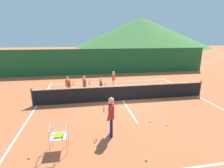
% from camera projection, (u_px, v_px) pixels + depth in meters
% --- Properties ---
extents(ground_plane, '(120.00, 120.00, 0.00)m').
position_uv_depth(ground_plane, '(123.00, 100.00, 10.90)').
color(ground_plane, '#BC6038').
extents(line_baseline_far, '(10.30, 0.08, 0.01)m').
position_uv_depth(line_baseline_far, '(111.00, 82.00, 15.41)').
color(line_baseline_far, white).
rests_on(line_baseline_far, ground).
extents(line_sideline_west, '(0.08, 10.77, 0.01)m').
position_uv_depth(line_sideline_west, '(37.00, 106.00, 10.06)').
color(line_sideline_west, white).
rests_on(line_sideline_west, ground).
extents(line_sideline_east, '(0.08, 10.77, 0.01)m').
position_uv_depth(line_sideline_east, '(196.00, 96.00, 11.74)').
color(line_sideline_east, white).
rests_on(line_sideline_east, ground).
extents(line_service_center, '(0.08, 6.13, 0.01)m').
position_uv_depth(line_service_center, '(123.00, 100.00, 10.90)').
color(line_service_center, white).
rests_on(line_service_center, ground).
extents(tennis_net, '(10.77, 0.08, 1.05)m').
position_uv_depth(tennis_net, '(123.00, 93.00, 10.77)').
color(tennis_net, '#333338').
rests_on(tennis_net, ground).
extents(instructor, '(0.43, 0.79, 1.63)m').
position_uv_depth(instructor, '(111.00, 113.00, 6.82)').
color(instructor, '#191E4C').
rests_on(instructor, ground).
extents(student_0, '(0.62, 0.53, 1.31)m').
position_uv_depth(student_0, '(68.00, 84.00, 11.61)').
color(student_0, silver).
rests_on(student_0, ground).
extents(student_1, '(0.48, 0.60, 1.33)m').
position_uv_depth(student_1, '(85.00, 83.00, 11.80)').
color(student_1, navy).
rests_on(student_1, ground).
extents(student_2, '(0.40, 0.62, 1.22)m').
position_uv_depth(student_2, '(101.00, 84.00, 11.79)').
color(student_2, silver).
rests_on(student_2, ground).
extents(student_3, '(0.37, 0.56, 1.37)m').
position_uv_depth(student_3, '(113.00, 78.00, 13.14)').
color(student_3, silver).
rests_on(student_3, ground).
extents(ball_cart, '(0.58, 0.58, 0.90)m').
position_uv_depth(ball_cart, '(59.00, 135.00, 6.00)').
color(ball_cart, '#B7B7BC').
rests_on(ball_cart, ground).
extents(tennis_ball_0, '(0.07, 0.07, 0.07)m').
position_uv_depth(tennis_ball_0, '(157.00, 100.00, 10.85)').
color(tennis_ball_0, yellow).
rests_on(tennis_ball_0, ground).
extents(tennis_ball_1, '(0.07, 0.07, 0.07)m').
position_uv_depth(tennis_ball_1, '(60.00, 108.00, 9.63)').
color(tennis_ball_1, yellow).
rests_on(tennis_ball_1, ground).
extents(tennis_ball_2, '(0.07, 0.07, 0.07)m').
position_uv_depth(tennis_ball_2, '(146.00, 160.00, 5.58)').
color(tennis_ball_2, yellow).
rests_on(tennis_ball_2, ground).
extents(tennis_ball_3, '(0.07, 0.07, 0.07)m').
position_uv_depth(tennis_ball_3, '(150.00, 121.00, 8.12)').
color(tennis_ball_3, yellow).
rests_on(tennis_ball_3, ground).
extents(tennis_ball_5, '(0.07, 0.07, 0.07)m').
position_uv_depth(tennis_ball_5, '(167.00, 125.00, 7.80)').
color(tennis_ball_5, yellow).
rests_on(tennis_ball_5, ground).
extents(tennis_ball_7, '(0.07, 0.07, 0.07)m').
position_uv_depth(tennis_ball_7, '(192.00, 98.00, 11.20)').
color(tennis_ball_7, yellow).
rests_on(tennis_ball_7, ground).
extents(tennis_ball_9, '(0.07, 0.07, 0.07)m').
position_uv_depth(tennis_ball_9, '(136.00, 105.00, 10.02)').
color(tennis_ball_9, yellow).
rests_on(tennis_ball_9, ground).
extents(tennis_ball_10, '(0.07, 0.07, 0.07)m').
position_uv_depth(tennis_ball_10, '(29.00, 158.00, 5.69)').
color(tennis_ball_10, yellow).
rests_on(tennis_ball_10, ground).
extents(windscreen_fence, '(22.65, 0.08, 2.67)m').
position_uv_depth(windscreen_fence, '(105.00, 61.00, 18.36)').
color(windscreen_fence, '#1E5B2D').
rests_on(windscreen_fence, ground).
extents(hill_0, '(51.91, 51.91, 11.27)m').
position_uv_depth(hill_0, '(140.00, 32.00, 68.76)').
color(hill_0, '#427A38').
rests_on(hill_0, ground).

